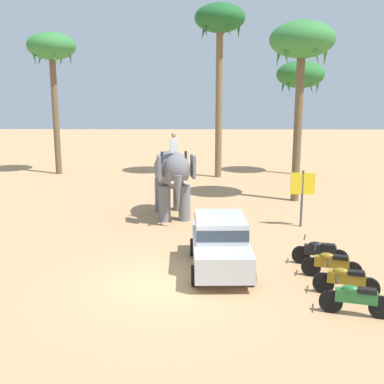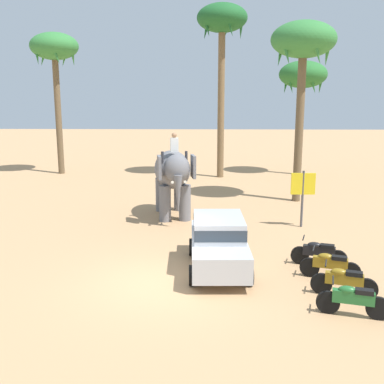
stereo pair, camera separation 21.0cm
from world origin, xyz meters
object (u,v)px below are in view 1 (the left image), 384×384
at_px(motorcycle_fourth_in_row, 320,252).
at_px(palm_tree_near_hut, 302,46).
at_px(elephant_with_mahout, 172,174).
at_px(motorcycle_nearest_camera, 356,298).
at_px(motorcycle_second_in_row, 346,280).
at_px(palm_tree_far_back, 52,51).
at_px(palm_tree_behind_elephant, 220,26).
at_px(motorcycle_mid_row, 332,264).
at_px(palm_tree_left_of_road, 300,78).
at_px(signboard_yellow, 303,187).
at_px(car_sedan_foreground, 220,241).

relative_size(motorcycle_fourth_in_row, palm_tree_near_hut, 0.19).
height_order(elephant_with_mahout, motorcycle_nearest_camera, elephant_with_mahout).
height_order(motorcycle_second_in_row, palm_tree_far_back, palm_tree_far_back).
bearing_deg(motorcycle_fourth_in_row, palm_tree_near_hut, 83.34).
bearing_deg(palm_tree_near_hut, palm_tree_behind_elephant, 118.17).
xyz_separation_m(motorcycle_nearest_camera, palm_tree_near_hut, (1.09, 12.93, 7.35)).
distance_m(motorcycle_second_in_row, motorcycle_mid_row, 1.23).
height_order(palm_tree_left_of_road, palm_tree_far_back, palm_tree_far_back).
bearing_deg(motorcycle_second_in_row, motorcycle_nearest_camera, -95.88).
bearing_deg(palm_tree_left_of_road, motorcycle_fourth_in_row, -99.20).
distance_m(motorcycle_second_in_row, signboard_yellow, 6.99).
distance_m(motorcycle_nearest_camera, palm_tree_far_back, 26.33).
bearing_deg(motorcycle_mid_row, car_sedan_foreground, 166.64).
xyz_separation_m(motorcycle_nearest_camera, signboard_yellow, (0.37, 8.06, 1.22)).
bearing_deg(palm_tree_far_back, motorcycle_fourth_in_row, -51.93).
distance_m(motorcycle_mid_row, palm_tree_near_hut, 12.87).
distance_m(motorcycle_fourth_in_row, palm_tree_behind_elephant, 19.01).
relative_size(motorcycle_second_in_row, palm_tree_behind_elephant, 0.16).
relative_size(elephant_with_mahout, signboard_yellow, 1.67).
height_order(motorcycle_fourth_in_row, palm_tree_behind_elephant, palm_tree_behind_elephant).
relative_size(car_sedan_foreground, motorcycle_mid_row, 2.38).
relative_size(car_sedan_foreground, motorcycle_nearest_camera, 2.35).
bearing_deg(motorcycle_nearest_camera, motorcycle_second_in_row, 84.12).
height_order(motorcycle_mid_row, palm_tree_left_of_road, palm_tree_left_of_road).
relative_size(elephant_with_mahout, palm_tree_left_of_road, 0.52).
distance_m(motorcycle_nearest_camera, palm_tree_near_hut, 14.91).
distance_m(palm_tree_behind_elephant, palm_tree_near_hut, 8.13).
relative_size(palm_tree_near_hut, palm_tree_left_of_road, 1.18).
distance_m(motorcycle_mid_row, signboard_yellow, 5.79).
relative_size(palm_tree_behind_elephant, palm_tree_near_hut, 1.23).
xyz_separation_m(car_sedan_foreground, motorcycle_fourth_in_row, (3.27, 0.29, -0.46)).
distance_m(motorcycle_second_in_row, palm_tree_near_hut, 13.89).
xyz_separation_m(car_sedan_foreground, palm_tree_left_of_road, (6.13, 17.93, 5.63)).
bearing_deg(motorcycle_nearest_camera, car_sedan_foreground, 135.68).
relative_size(palm_tree_near_hut, palm_tree_far_back, 0.95).
height_order(palm_tree_behind_elephant, palm_tree_near_hut, palm_tree_behind_elephant).
bearing_deg(signboard_yellow, elephant_with_mahout, 164.77).
relative_size(motorcycle_mid_row, palm_tree_left_of_road, 0.23).
xyz_separation_m(palm_tree_near_hut, palm_tree_left_of_road, (1.76, 8.21, -1.25)).
height_order(motorcycle_nearest_camera, palm_tree_left_of_road, palm_tree_left_of_road).
bearing_deg(motorcycle_mid_row, motorcycle_nearest_camera, -91.55).
bearing_deg(motorcycle_mid_row, palm_tree_far_back, 126.57).
bearing_deg(palm_tree_left_of_road, motorcycle_second_in_row, -97.77).
height_order(elephant_with_mahout, motorcycle_fourth_in_row, elephant_with_mahout).
xyz_separation_m(motorcycle_nearest_camera, motorcycle_mid_row, (0.07, 2.41, 0.00)).
distance_m(elephant_with_mahout, palm_tree_far_back, 15.67).
bearing_deg(motorcycle_second_in_row, motorcycle_fourth_in_row, 93.26).
height_order(car_sedan_foreground, elephant_with_mahout, elephant_with_mahout).
relative_size(motorcycle_second_in_row, motorcycle_mid_row, 1.01).
distance_m(car_sedan_foreground, motorcycle_second_in_row, 3.99).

